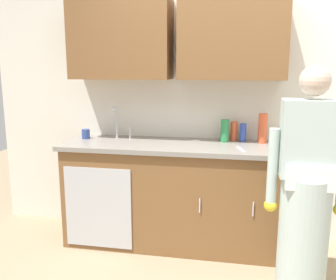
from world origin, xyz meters
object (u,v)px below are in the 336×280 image
(person_at_sink, at_px, (306,203))
(knife_on_counter, at_px, (241,149))
(bottle_soap, at_px, (243,133))
(sponge, at_px, (280,144))
(bottle_water_short, at_px, (225,131))
(bottle_dish_liquid, at_px, (263,128))
(sink, at_px, (117,143))
(cup_by_sink, at_px, (86,134))
(bottle_cleaner_spray, at_px, (234,131))

(person_at_sink, relative_size, knife_on_counter, 6.75)
(person_at_sink, bearing_deg, bottle_soap, 116.89)
(sponge, bearing_deg, bottle_water_short, 169.06)
(bottle_soap, relative_size, bottle_dish_liquid, 0.63)
(person_at_sink, height_order, bottle_soap, person_at_sink)
(bottle_dish_liquid, distance_m, knife_on_counter, 0.38)
(sink, relative_size, knife_on_counter, 2.08)
(bottle_water_short, bearing_deg, bottle_soap, 15.16)
(bottle_soap, bearing_deg, bottle_water_short, -164.84)
(bottle_dish_liquid, height_order, knife_on_counter, bottle_dish_liquid)
(cup_by_sink, bearing_deg, sink, -11.63)
(person_at_sink, distance_m, cup_by_sink, 2.04)
(sink, height_order, bottle_soap, sink)
(cup_by_sink, height_order, sponge, cup_by_sink)
(bottle_soap, bearing_deg, sponge, -23.79)
(bottle_soap, bearing_deg, bottle_dish_liquid, -10.94)
(person_at_sink, distance_m, knife_on_counter, 0.71)
(bottle_water_short, xyz_separation_m, knife_on_counter, (0.14, -0.29, -0.10))
(bottle_soap, relative_size, sponge, 1.51)
(person_at_sink, height_order, cup_by_sink, person_at_sink)
(bottle_soap, distance_m, bottle_cleaner_spray, 0.09)
(sink, xyz_separation_m, bottle_dish_liquid, (1.31, 0.16, 0.15))
(bottle_cleaner_spray, bearing_deg, bottle_soap, -20.41)
(person_at_sink, height_order, bottle_water_short, person_at_sink)
(knife_on_counter, bearing_deg, sponge, 106.97)
(sink, relative_size, sponge, 4.55)
(bottle_cleaner_spray, xyz_separation_m, bottle_water_short, (-0.08, -0.07, 0.01))
(cup_by_sink, bearing_deg, knife_on_counter, -8.11)
(sink, distance_m, knife_on_counter, 1.13)
(sink, xyz_separation_m, bottle_cleaner_spray, (1.06, 0.23, 0.10))
(bottle_dish_liquid, relative_size, sponge, 2.41)
(sink, xyz_separation_m, person_at_sink, (1.57, -0.64, -0.23))
(sink, xyz_separation_m, bottle_soap, (1.14, 0.20, 0.10))
(bottle_cleaner_spray, distance_m, bottle_dish_liquid, 0.26)
(bottle_dish_liquid, height_order, sponge, bottle_dish_liquid)
(bottle_cleaner_spray, bearing_deg, person_at_sink, -59.69)
(bottle_soap, bearing_deg, person_at_sink, -63.11)
(person_at_sink, bearing_deg, cup_by_sink, 159.54)
(bottle_soap, xyz_separation_m, sponge, (0.31, -0.13, -0.07))
(sponge, bearing_deg, cup_by_sink, 179.82)
(sink, bearing_deg, bottle_cleaner_spray, 12.07)
(cup_by_sink, bearing_deg, bottle_cleaner_spray, 6.61)
(person_at_sink, distance_m, bottle_dish_liquid, 0.92)
(bottle_cleaner_spray, xyz_separation_m, cup_by_sink, (-1.38, -0.16, -0.04))
(sink, relative_size, bottle_soap, 3.00)
(bottle_dish_liquid, xyz_separation_m, bottle_water_short, (-0.33, -0.01, -0.03))
(person_at_sink, height_order, sponge, person_at_sink)
(bottle_soap, bearing_deg, sink, -170.27)
(bottle_soap, relative_size, bottle_cleaner_spray, 0.95)
(bottle_soap, bearing_deg, knife_on_counter, -93.54)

